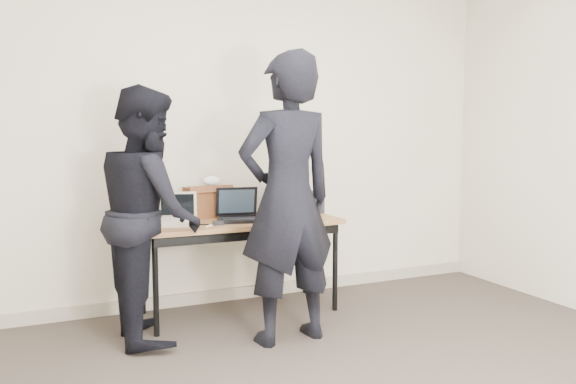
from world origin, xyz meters
TOP-DOWN VIEW (x-y plane):
  - room at (0.00, 0.00)m, footprint 4.60×4.60m
  - desk at (-0.17, 1.90)m, footprint 1.50×0.66m
  - laptop_beige at (-0.65, 1.89)m, footprint 0.34×0.34m
  - laptop_center at (-0.18, 1.88)m, footprint 0.36×0.35m
  - laptop_right at (0.30, 2.05)m, footprint 0.43×0.42m
  - leather_satchel at (-0.35, 2.13)m, footprint 0.38×0.22m
  - tissue at (-0.32, 2.13)m, footprint 0.14×0.11m
  - equipment_box at (0.46, 2.09)m, footprint 0.32×0.28m
  - power_brick at (-0.39, 1.73)m, footprint 0.08×0.06m
  - cables at (-0.12, 1.91)m, footprint 1.14×0.49m
  - person_typist at (-0.07, 1.22)m, footprint 0.74×0.53m
  - person_observer at (-0.89, 1.67)m, footprint 0.65×0.83m
  - baseboard at (0.00, 2.23)m, footprint 4.50×0.03m

SIDE VIEW (x-z plane):
  - baseboard at x=0.00m, z-range 0.00..0.10m
  - desk at x=-0.17m, z-range 0.30..1.02m
  - cables at x=-0.12m, z-range 0.72..0.73m
  - power_brick at x=-0.39m, z-range 0.72..0.75m
  - laptop_beige at x=-0.65m, z-range 0.65..0.88m
  - laptop_center at x=-0.18m, z-range 0.65..0.90m
  - laptop_right at x=0.30m, z-range 0.65..0.90m
  - equipment_box at x=0.46m, z-range 0.72..0.89m
  - person_observer at x=-0.89m, z-range 0.00..1.68m
  - leather_satchel at x=-0.35m, z-range 0.72..0.97m
  - person_typist at x=-0.07m, z-range 0.00..1.90m
  - tissue at x=-0.32m, z-range 0.97..1.04m
  - room at x=0.00m, z-range -0.05..2.75m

